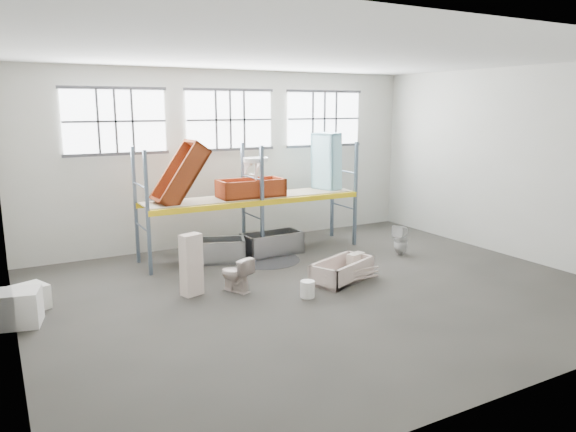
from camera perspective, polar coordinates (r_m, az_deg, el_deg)
floor at (r=12.02m, az=3.50°, el=-8.05°), size 12.00×10.00×0.10m
ceiling at (r=11.38m, az=3.83°, el=16.93°), size 12.00×10.00×0.10m
wall_back at (r=15.88m, az=-6.25°, el=6.14°), size 12.00×0.10×5.00m
wall_front at (r=7.72m, az=24.26°, el=-0.51°), size 12.00×0.10×5.00m
wall_left at (r=9.65m, az=-28.25°, el=1.36°), size 0.10×10.00×5.00m
wall_right at (r=15.52m, az=22.91°, el=5.18°), size 0.10×10.00×5.00m
window_left at (r=14.77m, az=-17.85°, el=9.54°), size 2.60×0.04×1.60m
window_mid at (r=15.72m, az=-6.18°, el=10.10°), size 2.60×0.04×1.60m
window_right at (r=17.22m, az=3.83°, el=10.26°), size 2.60×0.04×1.60m
rack_upright_la at (r=13.06m, az=-14.65°, el=0.23°), size 0.08×0.08×3.00m
rack_upright_lb at (r=14.20m, az=-15.87°, el=1.06°), size 0.08×0.08×3.00m
rack_upright_ma at (r=14.08m, az=-2.76°, el=1.40°), size 0.08×0.08×3.00m
rack_upright_mb at (r=15.15m, az=-4.77°, el=2.09°), size 0.08×0.08×3.00m
rack_upright_ra at (r=15.61m, az=7.17°, el=2.33°), size 0.08×0.08×3.00m
rack_upright_rb at (r=16.59m, az=4.73°, el=2.92°), size 0.08×0.08×3.00m
rack_beam_front at (r=14.08m, az=-2.76°, el=1.40°), size 6.00×0.10×0.14m
rack_beam_back at (r=15.15m, az=-4.77°, el=2.09°), size 6.00×0.10×0.14m
shelf_deck at (r=14.60m, az=-3.81°, el=2.07°), size 5.90×1.10×0.03m
wet_patch at (r=14.24m, az=-2.35°, el=-4.67°), size 1.80×1.80×0.00m
bathtub_beige at (r=12.61m, az=5.77°, el=-5.75°), size 1.79×1.32×0.48m
cistern_spare at (r=13.16m, az=7.17°, el=-4.87°), size 0.50×0.34×0.44m
sink_in_tub at (r=12.76m, az=3.75°, el=-5.89°), size 0.44×0.44×0.15m
toilet_beige at (r=11.85m, az=-5.56°, el=-6.13°), size 0.71×0.87×0.78m
cistern_tall at (r=11.67m, az=-10.22°, el=-5.11°), size 0.50×0.40×1.34m
toilet_white at (r=14.96m, az=11.87°, el=-2.48°), size 0.47×0.46×0.83m
steel_tub_left at (r=14.14m, az=-7.92°, el=-3.65°), size 1.79×1.29×0.60m
steel_tub_right at (r=14.76m, az=-1.71°, el=-2.90°), size 1.64×0.80×0.59m
rust_tub_flat at (r=14.46m, az=-3.96°, el=2.94°), size 1.77×0.85×0.50m
rust_tub_tilted at (r=13.81m, az=-11.36°, el=4.32°), size 1.47×0.91×1.74m
sink_on_shelf at (r=14.31m, az=-3.41°, el=3.97°), size 0.79×0.67×0.61m
blue_tub_upright at (r=15.76m, az=4.09°, el=5.75°), size 0.73×0.90×1.69m
bucket at (r=11.50m, az=2.08°, el=-7.76°), size 0.33×0.33×0.36m
carton_near at (r=11.21m, az=-26.72°, el=-8.72°), size 0.90×0.82×0.66m
carton_far at (r=11.99m, az=-25.66°, el=-7.77°), size 0.77×0.77×0.49m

